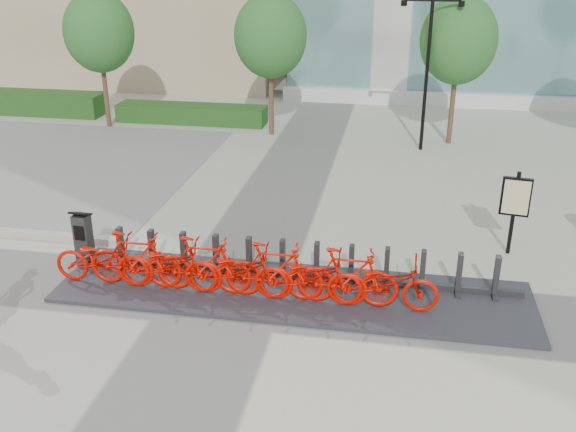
# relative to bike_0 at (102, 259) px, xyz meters

# --- Properties ---
(ground) EXTENTS (120.00, 120.00, 0.00)m
(ground) POSITION_rel_bike_0_xyz_m (2.60, 0.05, -0.61)
(ground) COLOR beige
(hedge_b) EXTENTS (6.00, 1.20, 0.70)m
(hedge_b) POSITION_rel_bike_0_xyz_m (-2.40, 13.25, -0.26)
(hedge_b) COLOR #284E1C
(hedge_b) RESTS_ON ground
(tree_0) EXTENTS (2.60, 2.60, 5.10)m
(tree_0) POSITION_rel_bike_0_xyz_m (-5.40, 12.05, 2.98)
(tree_0) COLOR brown
(tree_0) RESTS_ON ground
(tree_1) EXTENTS (2.60, 2.60, 5.10)m
(tree_1) POSITION_rel_bike_0_xyz_m (1.10, 12.05, 2.98)
(tree_1) COLOR brown
(tree_1) RESTS_ON ground
(tree_2) EXTENTS (2.60, 2.60, 5.10)m
(tree_2) POSITION_rel_bike_0_xyz_m (7.60, 12.05, 2.98)
(tree_2) COLOR brown
(tree_2) RESTS_ON ground
(streetlamp) EXTENTS (2.00, 0.20, 5.00)m
(streetlamp) POSITION_rel_bike_0_xyz_m (6.60, 11.05, 2.52)
(streetlamp) COLOR black
(streetlamp) RESTS_ON ground
(dock_pad) EXTENTS (9.60, 2.40, 0.08)m
(dock_pad) POSITION_rel_bike_0_xyz_m (3.90, 0.35, -0.57)
(dock_pad) COLOR #2D2D34
(dock_pad) RESTS_ON ground
(dock_rail_posts) EXTENTS (8.02, 0.50, 0.85)m
(dock_rail_posts) POSITION_rel_bike_0_xyz_m (3.96, 0.82, -0.11)
(dock_rail_posts) COLOR #262628
(dock_rail_posts) RESTS_ON dock_pad
(bike_0) EXTENTS (2.03, 0.71, 1.07)m
(bike_0) POSITION_rel_bike_0_xyz_m (0.00, 0.00, 0.00)
(bike_0) COLOR #CE0B00
(bike_0) RESTS_ON dock_pad
(bike_1) EXTENTS (1.97, 0.56, 1.19)m
(bike_1) POSITION_rel_bike_0_xyz_m (0.72, 0.00, 0.06)
(bike_1) COLOR #CE0B00
(bike_1) RESTS_ON dock_pad
(bike_2) EXTENTS (2.03, 0.71, 1.07)m
(bike_2) POSITION_rel_bike_0_xyz_m (1.44, 0.00, 0.00)
(bike_2) COLOR #CE0B00
(bike_2) RESTS_ON dock_pad
(bike_3) EXTENTS (1.97, 0.56, 1.19)m
(bike_3) POSITION_rel_bike_0_xyz_m (2.16, 0.00, 0.06)
(bike_3) COLOR #CE0B00
(bike_3) RESTS_ON dock_pad
(bike_4) EXTENTS (2.03, 0.71, 1.07)m
(bike_4) POSITION_rel_bike_0_xyz_m (2.88, 0.00, 0.00)
(bike_4) COLOR #CE0B00
(bike_4) RESTS_ON dock_pad
(bike_5) EXTENTS (1.97, 0.56, 1.19)m
(bike_5) POSITION_rel_bike_0_xyz_m (3.60, 0.00, 0.06)
(bike_5) COLOR #CE0B00
(bike_5) RESTS_ON dock_pad
(bike_6) EXTENTS (2.03, 0.71, 1.07)m
(bike_6) POSITION_rel_bike_0_xyz_m (4.32, 0.00, 0.00)
(bike_6) COLOR #CE0B00
(bike_6) RESTS_ON dock_pad
(bike_7) EXTENTS (1.97, 0.56, 1.19)m
(bike_7) POSITION_rel_bike_0_xyz_m (5.04, 0.00, 0.06)
(bike_7) COLOR #CE0B00
(bike_7) RESTS_ON dock_pad
(bike_8) EXTENTS (2.03, 0.71, 1.07)m
(bike_8) POSITION_rel_bike_0_xyz_m (5.76, 0.00, 0.00)
(bike_8) COLOR #CE0B00
(bike_8) RESTS_ON dock_pad
(kiosk) EXTENTS (0.42, 0.36, 1.29)m
(kiosk) POSITION_rel_bike_0_xyz_m (-0.74, 0.69, 0.08)
(kiosk) COLOR #262628
(kiosk) RESTS_ON dock_pad
(map_sign) EXTENTS (0.65, 0.20, 1.98)m
(map_sign) POSITION_rel_bike_0_xyz_m (8.48, 3.08, 0.69)
(map_sign) COLOR black
(map_sign) RESTS_ON ground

